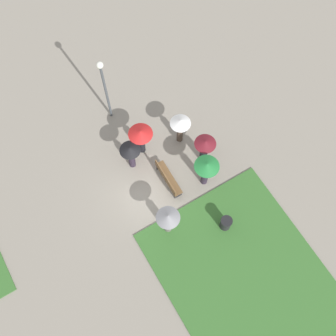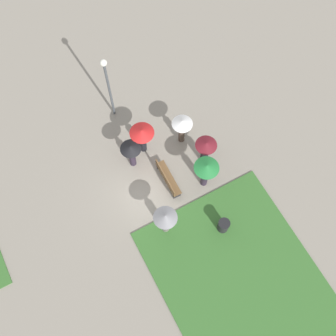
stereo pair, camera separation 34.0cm
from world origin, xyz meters
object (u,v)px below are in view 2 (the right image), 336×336
at_px(crowd_person_white, 182,126).
at_px(crowd_person_grey, 165,219).
at_px(lamp_post, 108,82).
at_px(crowd_person_maroon, 206,148).
at_px(trash_bin, 223,226).
at_px(crowd_person_red, 142,135).
at_px(crowd_person_black, 131,151).
at_px(park_bench, 167,178).
at_px(crowd_person_green, 206,170).

distance_m(crowd_person_white, crowd_person_grey, 4.66).
xyz_separation_m(lamp_post, crowd_person_maroon, (-4.47, -2.72, -1.54)).
bearing_deg(trash_bin, lamp_post, 12.24).
bearing_deg(crowd_person_white, crowd_person_red, 4.24).
height_order(crowd_person_black, crowd_person_grey, crowd_person_grey).
distance_m(park_bench, crowd_person_maroon, 2.28).
bearing_deg(park_bench, crowd_person_maroon, -82.98).
xyz_separation_m(lamp_post, crowd_person_white, (-2.98, -2.29, -1.38)).
distance_m(crowd_person_black, crowd_person_maroon, 3.45).
distance_m(park_bench, trash_bin, 3.39).
bearing_deg(crowd_person_maroon, crowd_person_black, -34.26).
xyz_separation_m(park_bench, trash_bin, (-3.20, -1.14, -0.06)).
height_order(lamp_post, crowd_person_black, lamp_post).
distance_m(lamp_post, crowd_person_maroon, 5.45).
bearing_deg(crowd_person_white, crowd_person_green, 102.63).
height_order(lamp_post, trash_bin, lamp_post).
bearing_deg(lamp_post, crowd_person_black, 172.23).
bearing_deg(crowd_person_red, crowd_person_black, -50.29).
height_order(lamp_post, crowd_person_maroon, lamp_post).
xyz_separation_m(park_bench, crowd_person_maroon, (0.22, -2.14, 0.73)).
height_order(lamp_post, crowd_person_white, lamp_post).
height_order(park_bench, crowd_person_white, crowd_person_white).
distance_m(lamp_post, trash_bin, 8.40).
relative_size(crowd_person_maroon, crowd_person_red, 0.93).
bearing_deg(crowd_person_grey, crowd_person_white, -32.47).
xyz_separation_m(crowd_person_black, crowd_person_grey, (-3.64, 0.17, 0.09)).
xyz_separation_m(crowd_person_green, crowd_person_maroon, (1.06, -0.63, -0.31)).
bearing_deg(crowd_person_white, crowd_person_maroon, 123.22).
bearing_deg(lamp_post, park_bench, -173.02).
xyz_separation_m(crowd_person_white, crowd_person_black, (-0.03, 2.70, -0.06)).
xyz_separation_m(crowd_person_maroon, crowd_person_grey, (-2.19, 3.29, 0.20)).
distance_m(crowd_person_green, crowd_person_white, 2.56).
distance_m(crowd_person_maroon, crowd_person_red, 3.02).
bearing_deg(crowd_person_maroon, lamp_post, -68.04).
bearing_deg(park_bench, crowd_person_black, 31.74).
height_order(crowd_person_maroon, crowd_person_red, crowd_person_red).
height_order(crowd_person_green, crowd_person_white, crowd_person_green).
distance_m(park_bench, crowd_person_white, 2.57).
bearing_deg(trash_bin, park_bench, 19.56).
bearing_deg(park_bench, crowd_person_white, -43.99).
bearing_deg(crowd_person_green, crowd_person_red, 47.05).
height_order(park_bench, lamp_post, lamp_post).
relative_size(crowd_person_white, crowd_person_grey, 0.95).
xyz_separation_m(crowd_person_white, crowd_person_maroon, (-1.48, -0.43, -0.16)).
xyz_separation_m(trash_bin, crowd_person_white, (4.90, -0.58, 0.96)).
height_order(lamp_post, crowd_person_red, lamp_post).
xyz_separation_m(crowd_person_green, crowd_person_black, (2.52, 2.50, -0.20)).
distance_m(lamp_post, crowd_person_red, 2.89).
height_order(trash_bin, crowd_person_maroon, crowd_person_maroon).
height_order(trash_bin, crowd_person_black, crowd_person_black).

